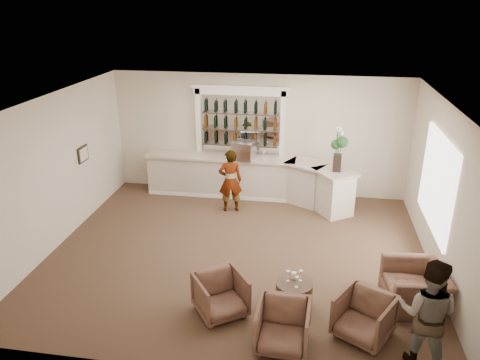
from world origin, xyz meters
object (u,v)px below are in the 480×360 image
cocktail_table (294,295)px  sommelier (230,181)px  armchair_right (364,317)px  armchair_left (221,295)px  bar_counter (250,178)px  flower_vase (338,146)px  espresso_machine (244,150)px  armchair_far (414,287)px  guest (427,314)px  armchair_center (283,327)px

cocktail_table → sommelier: (-1.84, 3.80, 0.57)m
armchair_right → armchair_left: bearing=-155.0°
bar_counter → flower_vase: (2.25, -0.61, 1.21)m
bar_counter → sommelier: sommelier is taller
armchair_left → espresso_machine: (-0.37, 4.99, 1.01)m
sommelier → armchair_far: bearing=123.8°
cocktail_table → armchair_left: 1.31m
guest → flower_vase: flower_vase is taller
bar_counter → flower_vase: flower_vase is taller
armchair_right → flower_vase: flower_vase is taller
armchair_center → espresso_machine: bearing=107.2°
cocktail_table → espresso_machine: bearing=109.3°
sommelier → armchair_left: (0.59, -4.19, -0.44)m
guest → armchair_right: bearing=-8.5°
armchair_center → flower_vase: flower_vase is taller
armchair_far → cocktail_table: bearing=-85.2°
espresso_machine → sommelier: bearing=-93.5°
cocktail_table → espresso_machine: size_ratio=1.19×
guest → armchair_right: size_ratio=2.12×
armchair_center → armchair_right: size_ratio=1.01×
bar_counter → armchair_center: 5.90m
armchair_right → espresso_machine: bearing=148.0°
armchair_far → espresso_machine: bearing=-144.5°
armchair_left → armchair_far: armchair_left is taller
cocktail_table → armchair_center: bearing=-96.5°
armchair_far → flower_vase: size_ratio=0.99×
espresso_machine → flower_vase: 2.49m
bar_counter → guest: (3.42, -5.75, 0.31)m
espresso_machine → cocktail_table: bearing=-58.6°
bar_counter → espresso_machine: espresso_machine is taller
armchair_center → armchair_right: (1.27, 0.45, -0.00)m
sommelier → armchair_center: 5.17m
sommelier → armchair_center: bearing=94.0°
armchair_right → espresso_machine: 5.98m
bar_counter → sommelier: bearing=-113.3°
cocktail_table → armchair_right: bearing=-27.6°
bar_counter → armchair_right: size_ratio=6.83×
bar_counter → armchair_center: bearing=-76.9°
bar_counter → sommelier: size_ratio=3.49×
cocktail_table → armchair_right: armchair_right is taller
guest → armchair_far: guest is taller
cocktail_table → sommelier: bearing=115.8°
bar_counter → espresso_machine: bearing=-151.7°
sommelier → flower_vase: bearing=170.6°
cocktail_table → guest: bearing=-28.5°
espresso_machine → armchair_far: bearing=-36.4°
armchair_center → armchair_right: bearing=22.0°
guest → bar_counter: bearing=-38.1°
armchair_right → guest: bearing=0.4°
armchair_right → armchair_far: armchair_right is taller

